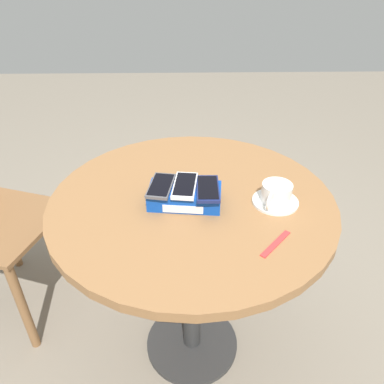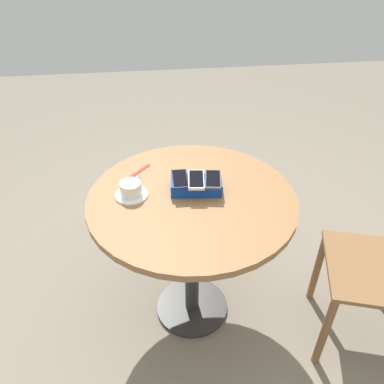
# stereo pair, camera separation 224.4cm
# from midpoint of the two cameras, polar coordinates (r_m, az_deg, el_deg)

# --- Properties ---
(ground_plane) EXTENTS (8.00, 8.00, 0.00)m
(ground_plane) POSITION_cam_midpoint_polar(r_m,az_deg,el_deg) (1.56, 2.85, -48.25)
(ground_plane) COLOR gray
(round_table) EXTENTS (0.89, 0.89, 0.75)m
(round_table) POSITION_cam_midpoint_polar(r_m,az_deg,el_deg) (0.94, 4.41, -44.37)
(round_table) COLOR #2D2D2D
(round_table) RESTS_ON ground_plane
(phone_box) EXTENTS (0.23, 0.13, 0.06)m
(phone_box) POSITION_cam_midpoint_polar(r_m,az_deg,el_deg) (0.80, 6.52, -39.85)
(phone_box) COLOR #0F42AD
(phone_box) RESTS_ON round_table
(phone_gray) EXTENTS (0.09, 0.14, 0.01)m
(phone_gray) POSITION_cam_midpoint_polar(r_m,az_deg,el_deg) (0.78, 13.36, -38.63)
(phone_gray) COLOR #515156
(phone_gray) RESTS_ON phone_box
(phone_white) EXTENTS (0.08, 0.15, 0.01)m
(phone_white) POSITION_cam_midpoint_polar(r_m,az_deg,el_deg) (0.76, 6.78, -39.63)
(phone_white) COLOR silver
(phone_white) RESTS_ON phone_box
(phone_navy) EXTENTS (0.07, 0.14, 0.01)m
(phone_navy) POSITION_cam_midpoint_polar(r_m,az_deg,el_deg) (0.76, 0.08, -39.30)
(phone_navy) COLOR navy
(phone_navy) RESTS_ON phone_box
(saucer) EXTENTS (0.14, 0.14, 0.01)m
(saucer) POSITION_cam_midpoint_polar(r_m,az_deg,el_deg) (0.84, -18.93, -41.27)
(saucer) COLOR white
(saucer) RESTS_ON round_table
(coffee_cup) EXTENTS (0.09, 0.11, 0.06)m
(coffee_cup) POSITION_cam_midpoint_polar(r_m,az_deg,el_deg) (0.80, -19.36, -40.52)
(coffee_cup) COLOR white
(coffee_cup) RESTS_ON saucer
(lanyard_strap) EXTENTS (0.10, 0.11, 0.00)m
(lanyard_strap) POSITION_cam_midpoint_polar(r_m,az_deg,el_deg) (0.89, -14.24, -29.61)
(lanyard_strap) COLOR red
(lanyard_strap) RESTS_ON round_table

